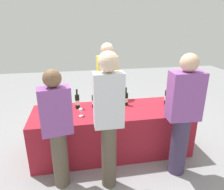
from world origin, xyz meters
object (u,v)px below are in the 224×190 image
(server_pouring, at_px, (107,85))
(wine_bottle_1, at_px, (94,101))
(wine_bottle_0, at_px, (77,101))
(wine_glass_1, at_px, (67,112))
(wine_bottle_5, at_px, (126,99))
(guest_2, at_px, (183,113))
(wine_bottle_6, at_px, (167,97))
(wine_glass_2, at_px, (81,110))
(wine_bottle_2, at_px, (101,100))
(wine_bottle_4, at_px, (115,100))
(guest_0, at_px, (57,127))
(wine_bottle_3, at_px, (109,99))
(wine_glass_0, at_px, (61,112))
(guest_1, at_px, (109,117))

(server_pouring, bearing_deg, wine_bottle_1, 52.27)
(wine_bottle_0, relative_size, wine_glass_1, 2.40)
(wine_bottle_5, relative_size, guest_2, 0.18)
(wine_bottle_6, height_order, wine_glass_2, wine_bottle_6)
(wine_bottle_5, bearing_deg, wine_bottle_0, 179.09)
(wine_bottle_6, xyz_separation_m, server_pouring, (-0.91, 0.56, 0.08))
(wine_bottle_2, distance_m, wine_bottle_4, 0.23)
(guest_0, xyz_separation_m, guest_2, (1.61, -0.05, 0.07))
(wine_bottle_6, relative_size, wine_glass_2, 2.57)
(wine_bottle_4, distance_m, guest_0, 1.17)
(wine_bottle_1, bearing_deg, wine_glass_1, -141.45)
(wine_bottle_3, bearing_deg, wine_glass_1, -150.21)
(wine_bottle_2, relative_size, guest_2, 0.19)
(wine_bottle_2, distance_m, guest_2, 1.27)
(wine_glass_1, height_order, guest_2, guest_2)
(wine_glass_1, bearing_deg, wine_bottle_6, 8.99)
(wine_bottle_3, xyz_separation_m, wine_glass_0, (-0.75, -0.35, -0.02))
(wine_glass_0, bearing_deg, server_pouring, 44.38)
(wine_glass_1, bearing_deg, guest_0, -103.50)
(wine_bottle_5, bearing_deg, wine_bottle_3, 170.12)
(wine_bottle_3, distance_m, wine_bottle_4, 0.11)
(wine_bottle_2, xyz_separation_m, wine_bottle_4, (0.23, 0.00, -0.01))
(wine_bottle_1, distance_m, wine_bottle_4, 0.35)
(wine_bottle_3, distance_m, guest_2, 1.21)
(wine_bottle_1, xyz_separation_m, wine_bottle_5, (0.52, -0.00, 0.00))
(wine_bottle_0, bearing_deg, server_pouring, 40.05)
(wine_bottle_4, bearing_deg, wine_bottle_1, 179.59)
(wine_glass_0, bearing_deg, guest_0, -92.76)
(wine_bottle_6, height_order, guest_1, guest_1)
(wine_bottle_1, relative_size, wine_bottle_3, 1.00)
(server_pouring, bearing_deg, guest_2, 114.77)
(wine_glass_1, xyz_separation_m, server_pouring, (0.71, 0.81, 0.12))
(wine_bottle_0, distance_m, guest_2, 1.59)
(wine_glass_0, height_order, guest_1, guest_1)
(wine_bottle_6, height_order, wine_glass_1, wine_bottle_6)
(server_pouring, xyz_separation_m, guest_2, (0.79, -1.31, -0.03))
(wine_bottle_4, relative_size, server_pouring, 0.18)
(wine_bottle_5, bearing_deg, server_pouring, 115.03)
(wine_glass_1, distance_m, server_pouring, 1.09)
(wine_glass_1, xyz_separation_m, guest_1, (0.50, -0.57, 0.16))
(guest_2, bearing_deg, wine_bottle_5, 127.10)
(wine_bottle_6, bearing_deg, wine_glass_1, -171.01)
(guest_0, bearing_deg, wine_bottle_4, 31.45)
(wine_bottle_4, xyz_separation_m, wine_glass_0, (-0.85, -0.30, -0.02))
(wine_bottle_3, relative_size, wine_glass_2, 2.29)
(wine_bottle_1, height_order, wine_bottle_4, wine_bottle_4)
(wine_bottle_4, height_order, server_pouring, server_pouring)
(wine_bottle_0, distance_m, wine_glass_1, 0.38)
(wine_bottle_3, distance_m, wine_bottle_5, 0.28)
(wine_bottle_2, xyz_separation_m, wine_glass_0, (-0.62, -0.29, -0.03))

